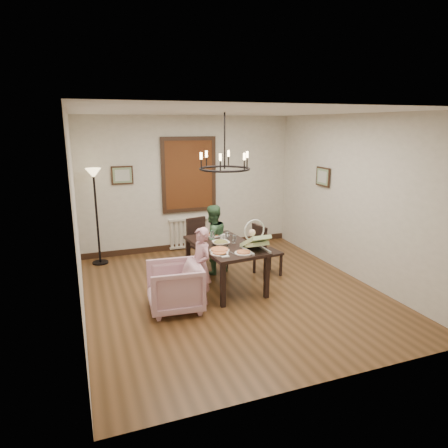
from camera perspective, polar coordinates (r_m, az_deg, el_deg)
room_shell at (r=6.44m, az=-0.01°, el=3.10°), size 4.51×5.00×2.81m
dining_table at (r=6.54m, az=0.09°, el=-3.61°), size 1.01×1.62×0.72m
chair_far at (r=7.55m, az=-3.32°, el=-2.64°), size 0.48×0.48×0.91m
chair_right at (r=7.12m, az=6.29°, el=-3.62°), size 0.47×0.47×0.94m
armchair at (r=5.86m, az=-7.06°, el=-8.90°), size 0.83×0.82×0.70m
elderly_woman at (r=6.00m, az=-3.26°, el=-6.88°), size 0.30×0.39×0.97m
seated_man at (r=7.15m, az=-1.67°, el=-3.05°), size 0.60×0.53×1.04m
baby_bouncer at (r=6.18m, az=4.50°, el=-2.28°), size 0.40×0.53×0.33m
salad_bowl at (r=6.44m, az=-0.46°, el=-2.73°), size 0.33×0.33×0.08m
pizza_platter at (r=6.16m, az=-0.66°, el=-3.73°), size 0.31×0.31×0.04m
drinking_glass at (r=6.55m, az=1.45°, el=-2.21°), size 0.07×0.07×0.14m
window_blinds at (r=8.37m, az=-5.03°, el=7.01°), size 1.00×0.03×1.40m
radiator at (r=8.64m, az=-4.89°, el=-1.23°), size 0.92×0.12×0.62m
picture_back at (r=8.13m, az=-14.33°, el=6.77°), size 0.42×0.03×0.36m
picture_right at (r=7.88m, az=13.95°, el=6.57°), size 0.03×0.42×0.36m
floor_lamp at (r=7.90m, az=-17.70°, el=0.80°), size 0.30×0.30×1.80m
chandelier at (r=6.27m, az=0.09°, el=7.89°), size 0.80×0.80×0.04m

